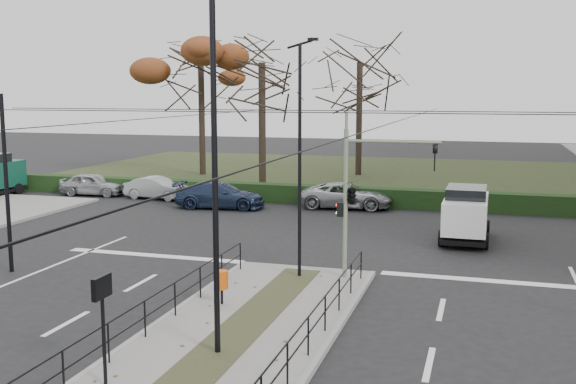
# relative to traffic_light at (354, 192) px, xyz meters

# --- Properties ---
(ground) EXTENTS (140.00, 140.00, 0.00)m
(ground) POSITION_rel_traffic_light_xyz_m (-1.78, -4.09, -2.91)
(ground) COLOR black
(ground) RESTS_ON ground
(median_island) EXTENTS (4.40, 15.00, 0.14)m
(median_island) POSITION_rel_traffic_light_xyz_m (-1.78, -6.59, -2.84)
(median_island) COLOR slate
(median_island) RESTS_ON ground
(park) EXTENTS (38.00, 26.00, 0.10)m
(park) POSITION_rel_traffic_light_xyz_m (-7.78, 27.91, -2.86)
(park) COLOR #243018
(park) RESTS_ON ground
(hedge) EXTENTS (38.00, 1.00, 1.00)m
(hedge) POSITION_rel_traffic_light_xyz_m (-7.78, 14.51, -2.41)
(hedge) COLOR black
(hedge) RESTS_ON ground
(median_railing) EXTENTS (4.14, 13.24, 0.92)m
(median_railing) POSITION_rel_traffic_light_xyz_m (-1.78, -6.69, -1.93)
(median_railing) COLOR black
(median_railing) RESTS_ON median_island
(catenary) EXTENTS (20.00, 34.00, 6.00)m
(catenary) POSITION_rel_traffic_light_xyz_m (-1.78, -2.47, 0.51)
(catenary) COLOR black
(catenary) RESTS_ON ground
(traffic_light) EXTENTS (3.23, 1.86, 4.76)m
(traffic_light) POSITION_rel_traffic_light_xyz_m (0.00, 0.00, 0.00)
(traffic_light) COLOR gray
(traffic_light) RESTS_ON median_island
(litter_bin) EXTENTS (0.37, 0.37, 0.96)m
(litter_bin) POSITION_rel_traffic_light_xyz_m (-3.01, -3.75, -2.08)
(litter_bin) COLOR black
(litter_bin) RESTS_ON median_island
(info_panel) EXTENTS (0.13, 0.60, 2.29)m
(info_panel) POSITION_rel_traffic_light_xyz_m (-3.28, -9.38, -0.97)
(info_panel) COLOR black
(info_panel) RESTS_ON median_island
(streetlamp_median_near) EXTENTS (0.76, 0.16, 9.10)m
(streetlamp_median_near) POSITION_rel_traffic_light_xyz_m (-1.74, -7.11, 1.86)
(streetlamp_median_near) COLOR black
(streetlamp_median_near) RESTS_ON median_island
(streetlamp_median_far) EXTENTS (0.63, 0.13, 7.55)m
(streetlamp_median_far) POSITION_rel_traffic_light_xyz_m (-1.67, -0.37, 1.07)
(streetlamp_median_far) COLOR black
(streetlamp_median_far) RESTS_ON median_island
(parked_car_first) EXTENTS (3.98, 1.81, 1.32)m
(parked_car_first) POSITION_rel_traffic_light_xyz_m (-18.26, 13.70, -2.25)
(parked_car_first) COLOR #9B9DA2
(parked_car_first) RESTS_ON ground
(parked_car_second) EXTENTS (3.93, 1.68, 1.26)m
(parked_car_second) POSITION_rel_traffic_light_xyz_m (-13.95, 13.51, -2.28)
(parked_car_second) COLOR #9B9DA2
(parked_car_second) RESTS_ON ground
(parked_car_third) EXTENTS (4.90, 2.46, 1.37)m
(parked_car_third) POSITION_rel_traffic_light_xyz_m (-9.38, 11.72, -2.23)
(parked_car_third) COLOR #1E2A46
(parked_car_third) RESTS_ON ground
(parked_car_fourth) EXTENTS (4.94, 2.60, 1.32)m
(parked_car_fourth) POSITION_rel_traffic_light_xyz_m (-2.99, 13.63, -2.25)
(parked_car_fourth) COLOR #9B9DA2
(parked_car_fourth) RESTS_ON ground
(white_van) EXTENTS (1.94, 4.11, 2.24)m
(white_van) POSITION_rel_traffic_light_xyz_m (3.25, 7.23, -1.74)
(white_van) COLOR white
(white_van) RESTS_ON ground
(rust_tree) EXTENTS (9.17, 9.17, 10.48)m
(rust_tree) POSITION_rel_traffic_light_xyz_m (-15.89, 24.36, 5.15)
(rust_tree) COLOR black
(rust_tree) RESTS_ON park
(bare_tree_center) EXTENTS (7.18, 7.18, 10.72)m
(bare_tree_center) POSITION_rel_traffic_light_xyz_m (-4.93, 27.31, 4.66)
(bare_tree_center) COLOR black
(bare_tree_center) RESTS_ON park
(bare_tree_near) EXTENTS (5.95, 5.95, 10.28)m
(bare_tree_near) POSITION_rel_traffic_light_xyz_m (-9.46, 18.96, 4.35)
(bare_tree_near) COLOR black
(bare_tree_near) RESTS_ON park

